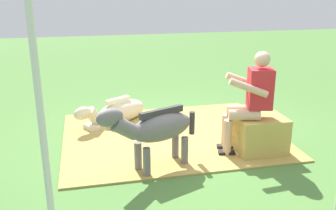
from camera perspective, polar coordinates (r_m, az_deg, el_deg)
ground_plane at (r=5.46m, az=2.76°, el=-5.73°), size 24.00×24.00×0.00m
hay_patch at (r=5.68m, az=0.58°, el=-4.60°), size 3.18×2.50×0.02m
hay_bale at (r=5.22m, az=13.71°, el=-4.43°), size 0.65×0.49×0.50m
person_seated at (r=5.00m, az=12.33°, el=1.01°), size 0.71×0.52×1.38m
pony_standing at (r=4.51m, az=-1.92°, el=-3.57°), size 1.28×0.70×0.90m
pony_lying at (r=6.21m, az=-7.67°, el=-1.02°), size 1.28×0.94×0.42m
tent_pole_right at (r=3.16m, az=-18.79°, el=-0.35°), size 0.06×0.06×2.51m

